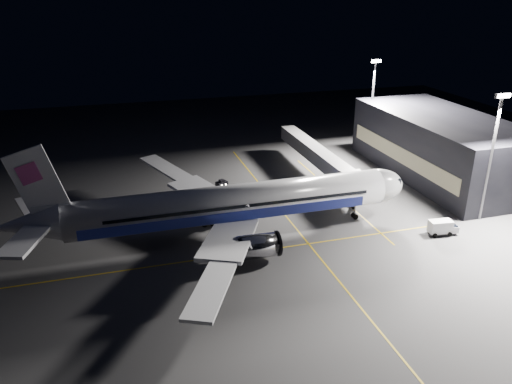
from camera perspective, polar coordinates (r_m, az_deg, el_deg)
The scene contains 14 objects.
ground at distance 76.82m, azimuth -2.63°, elevation -4.89°, with size 200.00×200.00×0.00m, color #4C4C4F.
guide_line_main at distance 79.48m, azimuth 4.40°, elevation -3.94°, with size 0.25×80.00×0.01m, color gold.
guide_line_cross at distance 71.70m, azimuth -1.46°, elevation -7.01°, with size 70.00×0.25×0.01m, color gold.
guide_line_side at distance 92.24m, azimuth 9.22°, elevation -0.30°, with size 0.25×40.00×0.01m, color gold.
airliner at distance 74.36m, azimuth -3.50°, elevation -1.46°, with size 61.48×54.22×16.64m.
terminal at distance 105.54m, azimuth 20.40°, elevation 4.95°, with size 18.12×40.00×12.00m.
jet_bridge at distance 97.47m, azimuth 7.39°, elevation 3.94°, with size 3.60×34.40×6.30m.
floodlight_mast_north at distance 115.38m, azimuth 13.17°, elevation 10.47°, with size 2.40×0.68×20.70m.
floodlight_mast_south at distance 85.35m, azimuth 25.46°, elevation 4.70°, with size 2.40×0.67×20.70m.
service_truck at distance 81.55m, azimuth 20.56°, elevation -3.75°, with size 4.66×2.37×2.29m.
baggage_tug at distance 94.40m, azimuth -3.94°, elevation 0.95°, with size 2.59×2.36×1.54m.
safety_cone_a at distance 89.38m, azimuth -3.74°, elevation -0.60°, with size 0.41×0.41×0.62m, color #EB5909.
safety_cone_b at distance 90.33m, azimuth -1.08°, elevation -0.31°, with size 0.38×0.38×0.57m, color #EB5909.
safety_cone_c at distance 80.19m, azimuth -4.97°, elevation -3.47°, with size 0.42×0.42×0.63m, color #EB5909.
Camera 1 is at (-15.85, -66.33, 35.35)m, focal length 35.00 mm.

